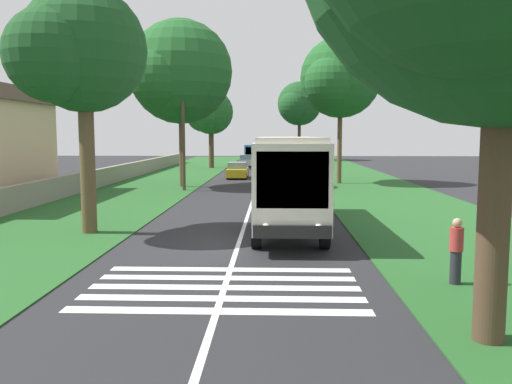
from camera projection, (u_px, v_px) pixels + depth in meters
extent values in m
plane|color=#262628|center=(239.00, 243.00, 18.84)|extent=(160.00, 160.00, 0.00)
cube|color=#235623|center=(126.00, 195.00, 34.01)|extent=(120.00, 8.00, 0.04)
cube|color=#235623|center=(384.00, 196.00, 33.47)|extent=(120.00, 8.00, 0.04)
cube|color=silver|center=(254.00, 195.00, 33.74)|extent=(110.00, 0.16, 0.01)
cube|color=silver|center=(288.00, 177.00, 21.65)|extent=(11.00, 2.50, 2.90)
cube|color=slate|center=(288.00, 164.00, 21.89)|extent=(9.68, 2.54, 0.85)
cube|color=slate|center=(292.00, 180.00, 16.18)|extent=(0.08, 2.20, 1.74)
cube|color=#1E4C9E|center=(288.00, 202.00, 21.75)|extent=(10.78, 2.53, 0.36)
cube|color=silver|center=(288.00, 139.00, 21.48)|extent=(10.56, 2.30, 0.18)
cube|color=black|center=(292.00, 232.00, 16.23)|extent=(0.16, 2.40, 0.40)
sphere|color=#F2EDCC|center=(266.00, 227.00, 16.31)|extent=(0.24, 0.24, 0.24)
sphere|color=#F2EDCC|center=(319.00, 227.00, 16.25)|extent=(0.24, 0.24, 0.24)
cylinder|color=black|center=(256.00, 232.00, 17.97)|extent=(1.10, 0.32, 1.10)
cylinder|color=black|center=(261.00, 204.00, 25.33)|extent=(1.10, 0.32, 1.10)
cylinder|color=black|center=(325.00, 232.00, 17.90)|extent=(1.10, 0.32, 1.10)
cylinder|color=black|center=(310.00, 204.00, 25.25)|extent=(1.10, 0.32, 1.10)
cube|color=silver|center=(217.00, 311.00, 11.55)|extent=(0.45, 6.80, 0.01)
cube|color=silver|center=(221.00, 298.00, 12.45)|extent=(0.45, 6.80, 0.01)
cube|color=silver|center=(224.00, 287.00, 13.34)|extent=(0.45, 6.80, 0.01)
cube|color=silver|center=(228.00, 278.00, 14.24)|extent=(0.45, 6.80, 0.01)
cube|color=silver|center=(230.00, 269.00, 15.13)|extent=(0.45, 6.80, 0.01)
cube|color=#B21E1E|center=(280.00, 179.00, 40.32)|extent=(4.30, 1.75, 0.70)
cube|color=slate|center=(280.00, 171.00, 40.15)|extent=(2.00, 1.61, 0.55)
cylinder|color=black|center=(269.00, 183.00, 39.03)|extent=(0.64, 0.22, 0.64)
cylinder|color=black|center=(270.00, 180.00, 41.71)|extent=(0.64, 0.22, 0.64)
cylinder|color=black|center=(291.00, 183.00, 38.97)|extent=(0.64, 0.22, 0.64)
cylinder|color=black|center=(290.00, 180.00, 41.66)|extent=(0.64, 0.22, 0.64)
cube|color=gold|center=(238.00, 172.00, 47.30)|extent=(4.30, 1.75, 0.70)
cube|color=slate|center=(238.00, 165.00, 47.14)|extent=(2.00, 1.61, 0.55)
cylinder|color=black|center=(228.00, 176.00, 46.01)|extent=(0.64, 0.22, 0.64)
cylinder|color=black|center=(230.00, 173.00, 48.69)|extent=(0.64, 0.22, 0.64)
cylinder|color=black|center=(246.00, 176.00, 45.96)|extent=(0.64, 0.22, 0.64)
cylinder|color=black|center=(247.00, 174.00, 48.64)|extent=(0.64, 0.22, 0.64)
cube|color=#145933|center=(278.00, 167.00, 55.20)|extent=(4.30, 1.75, 0.70)
cube|color=slate|center=(278.00, 161.00, 55.04)|extent=(2.00, 1.61, 0.55)
cylinder|color=black|center=(270.00, 170.00, 53.91)|extent=(0.64, 0.22, 0.64)
cylinder|color=black|center=(270.00, 168.00, 56.59)|extent=(0.64, 0.22, 0.64)
cylinder|color=black|center=(285.00, 170.00, 53.86)|extent=(0.64, 0.22, 0.64)
cylinder|color=black|center=(285.00, 168.00, 56.54)|extent=(0.64, 0.22, 0.64)
cube|color=silver|center=(247.00, 162.00, 65.12)|extent=(4.30, 1.75, 0.70)
cube|color=slate|center=(247.00, 157.00, 64.95)|extent=(2.00, 1.61, 0.55)
cylinder|color=black|center=(240.00, 164.00, 63.83)|extent=(0.64, 0.22, 0.64)
cylinder|color=black|center=(241.00, 163.00, 66.51)|extent=(0.64, 0.22, 0.64)
cylinder|color=black|center=(253.00, 164.00, 63.78)|extent=(0.64, 0.22, 0.64)
cylinder|color=black|center=(254.00, 163.00, 66.46)|extent=(0.64, 0.22, 0.64)
cube|color=teal|center=(253.00, 152.00, 72.33)|extent=(6.00, 2.10, 2.10)
cube|color=slate|center=(253.00, 150.00, 72.49)|extent=(5.04, 2.13, 0.70)
cube|color=slate|center=(252.00, 152.00, 69.35)|extent=(0.06, 1.76, 1.18)
cylinder|color=black|center=(246.00, 161.00, 70.59)|extent=(0.76, 0.24, 0.76)
cylinder|color=black|center=(247.00, 160.00, 74.36)|extent=(0.76, 0.24, 0.76)
cylinder|color=black|center=(260.00, 161.00, 70.53)|extent=(0.76, 0.24, 0.76)
cylinder|color=black|center=(261.00, 160.00, 74.30)|extent=(0.76, 0.24, 0.76)
cylinder|color=brown|center=(87.00, 160.00, 20.42)|extent=(0.58, 0.58, 5.67)
sphere|color=#19471E|center=(84.00, 49.00, 19.98)|extent=(4.73, 4.73, 4.73)
sphere|color=#19471E|center=(97.00, 64.00, 21.42)|extent=(3.06, 3.06, 3.06)
sphere|color=#19471E|center=(52.00, 54.00, 18.86)|extent=(3.42, 3.42, 3.42)
cylinder|color=brown|center=(182.00, 144.00, 39.00)|extent=(0.37, 0.37, 6.27)
sphere|color=#1E5623|center=(181.00, 72.00, 38.45)|extent=(7.49, 7.49, 7.49)
sphere|color=#1E5623|center=(186.00, 83.00, 40.75)|extent=(4.25, 4.25, 4.25)
sphere|color=#1E5623|center=(160.00, 77.00, 36.69)|extent=(4.33, 4.33, 4.33)
cylinder|color=#4C3826|center=(211.00, 146.00, 61.62)|extent=(0.58, 0.58, 5.02)
sphere|color=#1E5623|center=(211.00, 112.00, 61.20)|extent=(5.11, 5.11, 5.11)
sphere|color=#1E5623|center=(213.00, 116.00, 62.77)|extent=(3.02, 3.02, 3.02)
sphere|color=#1E5623|center=(203.00, 115.00, 60.00)|extent=(3.78, 3.78, 3.78)
cylinder|color=brown|center=(340.00, 142.00, 41.69)|extent=(0.36, 0.36, 6.50)
sphere|color=#1E5623|center=(341.00, 77.00, 41.16)|extent=(6.25, 6.25, 6.25)
sphere|color=#1E5623|center=(338.00, 86.00, 43.07)|extent=(4.28, 4.28, 4.28)
sphere|color=#1E5623|center=(331.00, 82.00, 39.69)|extent=(3.89, 3.89, 3.89)
cylinder|color=#3D2D1E|center=(299.00, 138.00, 81.24)|extent=(0.48, 0.48, 6.72)
sphere|color=#19471E|center=(300.00, 104.00, 80.69)|extent=(6.64, 6.64, 6.64)
sphere|color=#19471E|center=(299.00, 108.00, 82.73)|extent=(3.78, 3.78, 3.78)
sphere|color=#19471E|center=(293.00, 106.00, 79.13)|extent=(4.50, 4.50, 4.50)
cylinder|color=#4C3826|center=(495.00, 191.00, 9.52)|extent=(0.57, 0.57, 5.55)
cylinder|color=#473828|center=(183.00, 138.00, 36.24)|extent=(0.24, 0.24, 7.11)
cube|color=#3D3326|center=(183.00, 94.00, 35.92)|extent=(0.12, 1.40, 0.12)
cube|color=gray|center=(99.00, 178.00, 39.02)|extent=(70.00, 0.40, 1.30)
cylinder|color=#26262D|center=(455.00, 267.00, 13.50)|extent=(0.28, 0.28, 0.85)
cylinder|color=#B23333|center=(457.00, 239.00, 13.42)|extent=(0.34, 0.34, 0.60)
sphere|color=tan|center=(457.00, 223.00, 13.38)|extent=(0.24, 0.24, 0.24)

